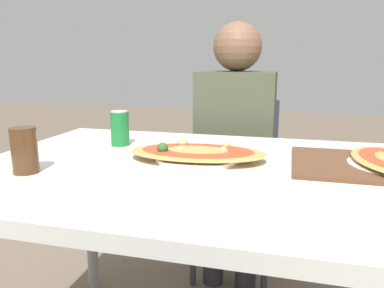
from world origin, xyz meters
name	(u,v)px	position (x,y,z in m)	size (l,w,h in m)	color
dining_table	(189,188)	(0.00, 0.00, 0.70)	(1.28, 0.93, 0.77)	silver
chair_far_seated	(237,175)	(0.04, 0.79, 0.50)	(0.40, 0.40, 0.88)	#2D3851
person_seated	(235,135)	(0.04, 0.68, 0.73)	(0.35, 0.26, 1.24)	#2D2D38
pizza_main	(197,153)	(0.01, 0.07, 0.79)	(0.44, 0.26, 0.06)	white
soda_can	(120,128)	(-0.31, 0.19, 0.83)	(0.07, 0.07, 0.12)	#197233
drink_glass	(25,150)	(-0.41, -0.19, 0.83)	(0.07, 0.07, 0.13)	#4C2D19
serving_tray	(364,165)	(0.50, 0.11, 0.78)	(0.40, 0.34, 0.01)	brown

